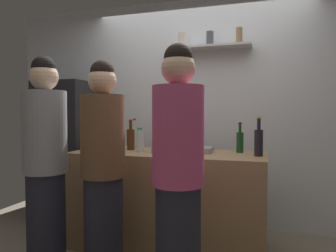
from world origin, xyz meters
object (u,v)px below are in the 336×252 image
at_px(refrigerator, 69,152).
at_px(person_grey_hoodie, 45,167).
at_px(wine_bottle_pale_glass, 134,136).
at_px(wine_bottle_dark_glass, 259,141).
at_px(wine_bottle_amber_glass, 131,138).
at_px(person_pink_top, 178,178).
at_px(wine_bottle_green_glass, 240,141).
at_px(person_brown_jacket, 103,171).
at_px(baking_pan, 194,150).
at_px(water_bottle_plastic, 140,141).
at_px(utensil_holder, 156,146).

relative_size(refrigerator, person_grey_hoodie, 0.95).
bearing_deg(wine_bottle_pale_glass, wine_bottle_dark_glass, -15.11).
xyz_separation_m(wine_bottle_amber_glass, person_pink_top, (0.77, -0.97, -0.16)).
bearing_deg(wine_bottle_amber_glass, wine_bottle_green_glass, 4.63).
height_order(refrigerator, wine_bottle_dark_glass, refrigerator).
xyz_separation_m(refrigerator, person_brown_jacket, (1.06, -1.08, 0.01)).
bearing_deg(wine_bottle_pale_glass, wine_bottle_amber_glass, -75.09).
xyz_separation_m(refrigerator, baking_pan, (1.61, -0.32, 0.12)).
height_order(refrigerator, water_bottle_plastic, refrigerator).
xyz_separation_m(utensil_holder, water_bottle_plastic, (-0.17, 0.02, 0.04)).
bearing_deg(person_brown_jacket, baking_pan, -43.89).
relative_size(person_brown_jacket, person_pink_top, 0.97).
bearing_deg(baking_pan, person_brown_jacket, -125.51).
bearing_deg(person_brown_jacket, wine_bottle_dark_glass, -67.88).
height_order(wine_bottle_green_glass, person_pink_top, person_pink_top).
relative_size(wine_bottle_green_glass, person_grey_hoodie, 0.16).
bearing_deg(person_grey_hoodie, person_pink_top, 177.06).
xyz_separation_m(baking_pan, water_bottle_plastic, (-0.50, -0.13, 0.08)).
distance_m(wine_bottle_dark_glass, wine_bottle_amber_glass, 1.26).
bearing_deg(wine_bottle_dark_glass, baking_pan, 170.85).
xyz_separation_m(wine_bottle_pale_glass, water_bottle_plastic, (0.22, -0.39, -0.02)).
distance_m(person_pink_top, person_grey_hoodie, 1.13).
distance_m(refrigerator, wine_bottle_amber_glass, 1.01).
relative_size(refrigerator, person_pink_top, 0.95).
distance_m(refrigerator, baking_pan, 1.64).
bearing_deg(person_pink_top, wine_bottle_dark_glass, -51.34).
bearing_deg(utensil_holder, water_bottle_plastic, 172.80).
xyz_separation_m(wine_bottle_green_glass, person_grey_hoodie, (-1.43, -0.95, -0.16)).
distance_m(wine_bottle_pale_glass, water_bottle_plastic, 0.45).
distance_m(baking_pan, utensil_holder, 0.37).
xyz_separation_m(wine_bottle_green_glass, person_brown_jacket, (-0.97, -0.87, -0.18)).
xyz_separation_m(refrigerator, wine_bottle_dark_glass, (2.20, -0.41, 0.22)).
distance_m(baking_pan, person_pink_top, 0.97).
bearing_deg(person_pink_top, baking_pan, -15.47).
xyz_separation_m(wine_bottle_pale_glass, person_pink_top, (0.84, -1.22, -0.17)).
distance_m(wine_bottle_dark_glass, person_grey_hoodie, 1.79).
bearing_deg(person_grey_hoodie, baking_pan, -137.63).
relative_size(baking_pan, wine_bottle_dark_glass, 0.99).
xyz_separation_m(wine_bottle_dark_glass, wine_bottle_amber_glass, (-1.26, 0.11, -0.01)).
bearing_deg(person_grey_hoodie, wine_bottle_pale_glass, -102.02).
bearing_deg(person_grey_hoodie, wine_bottle_green_glass, -143.94).
height_order(wine_bottle_pale_glass, wine_bottle_amber_glass, wine_bottle_pale_glass).
distance_m(wine_bottle_dark_glass, person_pink_top, 1.00).
xyz_separation_m(baking_pan, wine_bottle_dark_glass, (0.59, -0.10, 0.10)).
height_order(refrigerator, person_grey_hoodie, person_grey_hoodie).
height_order(baking_pan, wine_bottle_green_glass, wine_bottle_green_glass).
relative_size(refrigerator, baking_pan, 4.89).
relative_size(baking_pan, wine_bottle_pale_glass, 1.09).
bearing_deg(water_bottle_plastic, wine_bottle_pale_glass, 119.97).
distance_m(wine_bottle_dark_glass, wine_bottle_pale_glass, 1.37).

